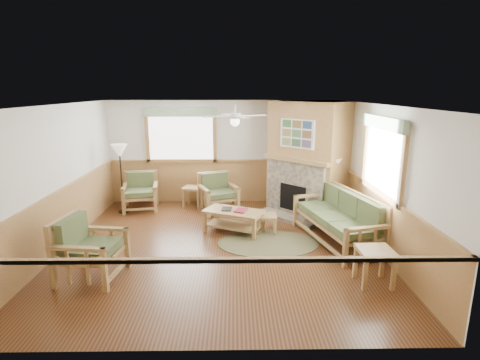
{
  "coord_description": "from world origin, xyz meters",
  "views": [
    {
      "loc": [
        0.28,
        -6.78,
        2.97
      ],
      "look_at": [
        0.4,
        0.7,
        1.15
      ],
      "focal_mm": 28.0,
      "sensor_mm": 36.0,
      "label": 1
    }
  ],
  "objects_px": {
    "coffee_table": "(234,221)",
    "footstool": "(266,223)",
    "armchair_back_right": "(218,193)",
    "armchair_left": "(91,248)",
    "floor_lamp_left": "(122,179)",
    "floor_lamp_right": "(332,190)",
    "end_table_chairs": "(193,197)",
    "end_table_sofa": "(374,267)",
    "armchair_back_left": "(140,192)",
    "sofa": "(336,218)"
  },
  "relations": [
    {
      "from": "floor_lamp_left",
      "to": "end_table_sofa",
      "type": "bearing_deg",
      "value": -36.3
    },
    {
      "from": "sofa",
      "to": "footstool",
      "type": "xyz_separation_m",
      "value": [
        -1.35,
        0.54,
        -0.31
      ]
    },
    {
      "from": "coffee_table",
      "to": "floor_lamp_right",
      "type": "bearing_deg",
      "value": 41.96
    },
    {
      "from": "sofa",
      "to": "armchair_back_left",
      "type": "height_order",
      "value": "sofa"
    },
    {
      "from": "floor_lamp_left",
      "to": "floor_lamp_right",
      "type": "height_order",
      "value": "floor_lamp_left"
    },
    {
      "from": "armchair_back_right",
      "to": "coffee_table",
      "type": "xyz_separation_m",
      "value": [
        0.38,
        -1.44,
        -0.22
      ]
    },
    {
      "from": "armchair_left",
      "to": "floor_lamp_left",
      "type": "relative_size",
      "value": 0.6
    },
    {
      "from": "armchair_left",
      "to": "end_table_sofa",
      "type": "xyz_separation_m",
      "value": [
        4.46,
        -0.29,
        -0.22
      ]
    },
    {
      "from": "armchair_back_left",
      "to": "floor_lamp_left",
      "type": "bearing_deg",
      "value": -161.05
    },
    {
      "from": "armchair_left",
      "to": "coffee_table",
      "type": "distance_m",
      "value": 2.99
    },
    {
      "from": "coffee_table",
      "to": "footstool",
      "type": "bearing_deg",
      "value": 25.21
    },
    {
      "from": "sofa",
      "to": "floor_lamp_right",
      "type": "relative_size",
      "value": 1.48
    },
    {
      "from": "armchair_back_left",
      "to": "floor_lamp_right",
      "type": "bearing_deg",
      "value": -20.37
    },
    {
      "from": "end_table_chairs",
      "to": "end_table_sofa",
      "type": "bearing_deg",
      "value": -51.33
    },
    {
      "from": "sofa",
      "to": "coffee_table",
      "type": "height_order",
      "value": "sofa"
    },
    {
      "from": "end_table_chairs",
      "to": "end_table_sofa",
      "type": "distance_m",
      "value": 5.18
    },
    {
      "from": "footstool",
      "to": "end_table_chairs",
      "type": "bearing_deg",
      "value": 133.47
    },
    {
      "from": "end_table_sofa",
      "to": "footstool",
      "type": "height_order",
      "value": "end_table_sofa"
    },
    {
      "from": "armchair_back_left",
      "to": "footstool",
      "type": "distance_m",
      "value": 3.44
    },
    {
      "from": "armchair_back_right",
      "to": "armchair_left",
      "type": "height_order",
      "value": "armchair_left"
    },
    {
      "from": "sofa",
      "to": "floor_lamp_right",
      "type": "height_order",
      "value": "floor_lamp_right"
    },
    {
      "from": "armchair_back_right",
      "to": "end_table_chairs",
      "type": "distance_m",
      "value": 0.8
    },
    {
      "from": "sofa",
      "to": "coffee_table",
      "type": "distance_m",
      "value": 2.11
    },
    {
      "from": "armchair_back_right",
      "to": "footstool",
      "type": "distance_m",
      "value": 1.81
    },
    {
      "from": "coffee_table",
      "to": "footstool",
      "type": "xyz_separation_m",
      "value": [
        0.68,
        0.0,
        -0.05
      ]
    },
    {
      "from": "armchair_back_right",
      "to": "coffee_table",
      "type": "relative_size",
      "value": 0.77
    },
    {
      "from": "sofa",
      "to": "coffee_table",
      "type": "xyz_separation_m",
      "value": [
        -2.03,
        0.54,
        -0.26
      ]
    },
    {
      "from": "end_table_sofa",
      "to": "floor_lamp_right",
      "type": "xyz_separation_m",
      "value": [
        0.06,
        2.9,
        0.44
      ]
    },
    {
      "from": "armchair_back_right",
      "to": "footstool",
      "type": "relative_size",
      "value": 2.14
    },
    {
      "from": "floor_lamp_right",
      "to": "footstool",
      "type": "bearing_deg",
      "value": -156.42
    },
    {
      "from": "coffee_table",
      "to": "end_table_sofa",
      "type": "distance_m",
      "value": 3.11
    },
    {
      "from": "sofa",
      "to": "footstool",
      "type": "bearing_deg",
      "value": -126.28
    },
    {
      "from": "armchair_back_left",
      "to": "armchair_left",
      "type": "height_order",
      "value": "armchair_left"
    },
    {
      "from": "end_table_sofa",
      "to": "coffee_table",
      "type": "bearing_deg",
      "value": 134.62
    },
    {
      "from": "armchair_back_left",
      "to": "coffee_table",
      "type": "height_order",
      "value": "armchair_back_left"
    },
    {
      "from": "end_table_chairs",
      "to": "floor_lamp_left",
      "type": "height_order",
      "value": "floor_lamp_left"
    },
    {
      "from": "armchair_back_left",
      "to": "footstool",
      "type": "height_order",
      "value": "armchair_back_left"
    },
    {
      "from": "armchair_back_left",
      "to": "floor_lamp_left",
      "type": "distance_m",
      "value": 0.58
    },
    {
      "from": "footstool",
      "to": "floor_lamp_left",
      "type": "distance_m",
      "value": 3.75
    },
    {
      "from": "end_table_chairs",
      "to": "armchair_left",
      "type": "bearing_deg",
      "value": -108.05
    },
    {
      "from": "end_table_chairs",
      "to": "footstool",
      "type": "bearing_deg",
      "value": -46.53
    },
    {
      "from": "floor_lamp_left",
      "to": "sofa",
      "type": "bearing_deg",
      "value": -22.15
    },
    {
      "from": "coffee_table",
      "to": "end_table_sofa",
      "type": "relative_size",
      "value": 2.09
    },
    {
      "from": "coffee_table",
      "to": "floor_lamp_right",
      "type": "distance_m",
      "value": 2.4
    },
    {
      "from": "end_table_sofa",
      "to": "armchair_left",
      "type": "bearing_deg",
      "value": 176.32
    },
    {
      "from": "floor_lamp_left",
      "to": "floor_lamp_right",
      "type": "relative_size",
      "value": 1.16
    },
    {
      "from": "sofa",
      "to": "footstool",
      "type": "distance_m",
      "value": 1.48
    },
    {
      "from": "armchair_left",
      "to": "floor_lamp_right",
      "type": "height_order",
      "value": "floor_lamp_right"
    },
    {
      "from": "coffee_table",
      "to": "floor_lamp_right",
      "type": "height_order",
      "value": "floor_lamp_right"
    },
    {
      "from": "armchair_back_right",
      "to": "footstool",
      "type": "xyz_separation_m",
      "value": [
        1.06,
        -1.44,
        -0.28
      ]
    }
  ]
}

